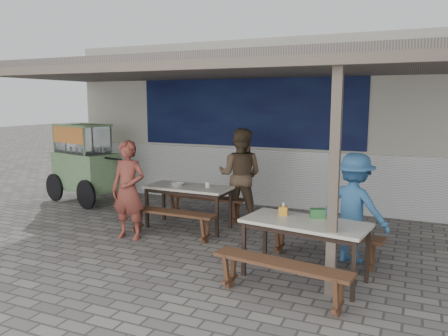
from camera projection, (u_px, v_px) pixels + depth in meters
ground at (189, 244)px, 6.83m from camera, size 60.00×60.00×0.00m
back_wall at (264, 123)px, 9.80m from camera, size 9.00×1.28×3.50m
warung_roof at (214, 71)px, 7.22m from camera, size 9.00×4.21×2.81m
table_left at (188, 191)px, 7.61m from camera, size 1.50×0.68×0.75m
bench_left_street at (170, 217)px, 7.11m from camera, size 1.60×0.30×0.45m
bench_left_wall at (204, 202)px, 8.21m from camera, size 1.60×0.30×0.45m
table_right at (305, 227)px, 5.40m from camera, size 1.61×0.93×0.75m
bench_right_street at (280, 271)px, 4.86m from camera, size 1.64×0.51×0.45m
bench_right_wall at (323, 238)px, 6.04m from camera, size 1.64×0.51×0.45m
vendor_cart at (84, 160)px, 9.61m from camera, size 2.22×1.22×1.72m
patron_street_side at (128, 190)px, 7.02m from camera, size 0.61×0.43×1.60m
patron_wall_side at (240, 175)px, 8.05m from camera, size 0.90×0.74×1.73m
patron_right_table at (354, 208)px, 6.00m from camera, size 1.11×0.84×1.52m
tissue_box at (283, 211)px, 5.68m from camera, size 0.13×0.13×0.11m
donation_box at (318, 213)px, 5.52m from camera, size 0.21×0.18×0.12m
condiment_jar at (208, 184)px, 7.51m from camera, size 0.08×0.08×0.09m
condiment_bowl at (177, 184)px, 7.63m from camera, size 0.25×0.25×0.05m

